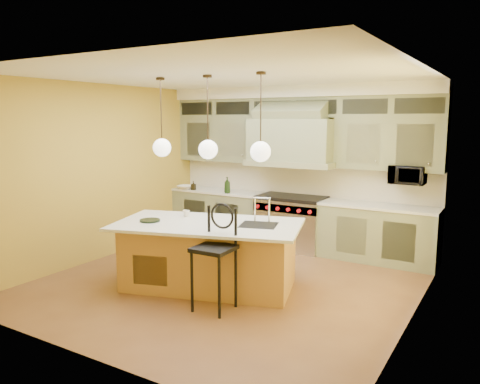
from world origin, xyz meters
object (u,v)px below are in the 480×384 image
Objects in this scene: range at (291,222)px; microwave at (407,175)px; counter_stool at (215,250)px; kitchen_island at (209,254)px.

microwave reaches higher than range.
range is 3.03m from counter_stool.
counter_stool is at bearing -66.74° from kitchen_island.
range is 0.92× the size of counter_stool.
microwave reaches higher than kitchen_island.
microwave is (1.95, 0.11, 0.96)m from range.
counter_stool is at bearing -83.23° from range.
microwave is (1.59, 3.10, 0.70)m from counter_stool.
counter_stool is 2.41× the size of microwave.
microwave is (2.10, 2.50, 0.98)m from kitchen_island.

